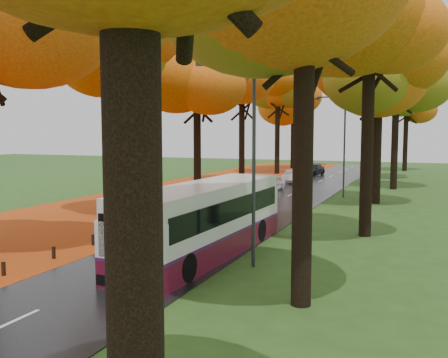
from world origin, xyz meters
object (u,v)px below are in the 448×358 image
Objects in this scene: bus at (206,218)px; car_dark at (312,170)px; car_white at (271,183)px; car_silver at (293,177)px; streetlamp_far at (371,136)px; streetlamp_near at (248,144)px; streetlamp_mid at (341,138)px.

bus reaches higher than car_dark.
car_dark is at bearing 94.66° from car_white.
car_silver is 9.61m from car_dark.
bus is (-2.18, -43.03, -3.12)m from streetlamp_far.
streetlamp_near is 1.00× the size of streetlamp_mid.
streetlamp_far is at bearing 77.18° from car_white.
streetlamp_mid is 1.78× the size of car_dark.
car_white is at bearing 161.91° from streetlamp_mid.
bus is at bearing 156.02° from streetlamp_near.
streetlamp_near is 1.78× the size of car_dark.
car_silver is at bearing -78.65° from car_dark.
car_dark is (-4.10, 39.78, -0.90)m from bus.
streetlamp_far is 21.30m from car_white.
streetlamp_far is 2.08× the size of car_silver.
streetlamp_mid is 2.08× the size of car_silver.
streetlamp_mid is 1.00× the size of streetlamp_far.
car_dark is at bearing 108.53° from streetlamp_mid.
streetlamp_mid is at bearing -90.00° from streetlamp_far.
streetlamp_near is 44.00m from streetlamp_far.
car_white is (-6.30, 2.06, -4.03)m from streetlamp_mid.
car_white is 0.98× the size of car_silver.
car_silver is (-6.22, 9.14, -4.04)m from streetlamp_mid.
streetlamp_far reaches higher than car_silver.
bus reaches higher than car_silver.
streetlamp_far is at bearing 90.00° from streetlamp_mid.
streetlamp_mid reaches higher than bus.
bus reaches higher than car_white.
car_dark reaches higher than car_silver.
streetlamp_near is 2.13× the size of car_white.
streetlamp_near is 22.00m from streetlamp_mid.
car_white is (-4.11, 23.09, -0.91)m from bus.
streetlamp_near is 41.42m from car_dark.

